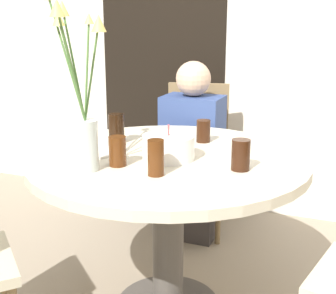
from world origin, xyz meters
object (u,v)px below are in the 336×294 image
at_px(side_plate, 95,152).
at_px(drink_glass_2, 116,129).
at_px(chair_far_back, 196,149).
at_px(flower_vase, 81,101).
at_px(drink_glass_3, 203,131).
at_px(drink_glass_4, 156,158).
at_px(person_woman, 192,157).
at_px(drink_glass_0, 117,151).
at_px(birthday_cake, 169,147).
at_px(drink_glass_1, 241,155).

bearing_deg(side_plate, drink_glass_2, 87.05).
height_order(chair_far_back, drink_glass_2, chair_far_back).
height_order(flower_vase, drink_glass_3, flower_vase).
relative_size(drink_glass_2, drink_glass_4, 1.01).
xyz_separation_m(chair_far_back, drink_glass_4, (0.23, -1.17, 0.29)).
bearing_deg(flower_vase, side_plate, 110.23).
bearing_deg(drink_glass_3, person_woman, 114.16).
xyz_separation_m(drink_glass_2, drink_glass_3, (0.37, 0.17, -0.02)).
bearing_deg(chair_far_back, drink_glass_4, -89.92).
distance_m(side_plate, drink_glass_0, 0.22).
bearing_deg(drink_glass_2, birthday_cake, -25.30).
bearing_deg(drink_glass_2, person_woman, 76.76).
xyz_separation_m(side_plate, drink_glass_3, (0.38, 0.36, 0.05)).
height_order(chair_far_back, birthday_cake, chair_far_back).
xyz_separation_m(chair_far_back, person_woman, (0.03, -0.16, -0.01)).
xyz_separation_m(drink_glass_1, drink_glass_2, (-0.63, 0.18, 0.01)).
bearing_deg(drink_glass_0, drink_glass_4, -15.66).
relative_size(flower_vase, drink_glass_3, 6.48).
height_order(drink_glass_0, drink_glass_3, drink_glass_0).
bearing_deg(chair_far_back, person_woman, -90.00).
bearing_deg(person_woman, birthday_cake, -78.19).
bearing_deg(person_woman, drink_glass_0, -89.08).
relative_size(birthday_cake, drink_glass_4, 1.59).
height_order(birthday_cake, drink_glass_0, birthday_cake).
height_order(birthday_cake, drink_glass_1, birthday_cake).
distance_m(birthday_cake, person_woman, 0.87).
distance_m(birthday_cake, drink_glass_0, 0.22).
relative_size(drink_glass_3, drink_glass_4, 0.77).
distance_m(chair_far_back, drink_glass_3, 0.74).
distance_m(chair_far_back, drink_glass_2, 0.87).
distance_m(drink_glass_1, drink_glass_4, 0.33).
xyz_separation_m(chair_far_back, drink_glass_3, (0.25, -0.64, 0.28)).
bearing_deg(chair_far_back, flower_vase, -103.67).
bearing_deg(side_plate, drink_glass_3, 43.20).
relative_size(flower_vase, drink_glass_1, 5.63).
xyz_separation_m(birthday_cake, drink_glass_3, (0.05, 0.32, 0.00)).
bearing_deg(drink_glass_4, drink_glass_0, 164.34).
bearing_deg(drink_glass_0, person_woman, 90.92).
xyz_separation_m(flower_vase, drink_glass_2, (-0.07, 0.40, -0.20)).
distance_m(chair_far_back, birthday_cake, 1.02).
bearing_deg(drink_glass_1, person_woman, 119.73).
height_order(drink_glass_3, drink_glass_4, drink_glass_4).
xyz_separation_m(side_plate, drink_glass_2, (0.01, 0.19, 0.06)).
distance_m(flower_vase, drink_glass_1, 0.63).
height_order(side_plate, drink_glass_4, drink_glass_4).
relative_size(flower_vase, drink_glass_4, 4.99).
distance_m(chair_far_back, drink_glass_0, 1.15).
xyz_separation_m(drink_glass_0, drink_glass_4, (0.19, -0.05, 0.01)).
bearing_deg(side_plate, person_woman, 79.01).
height_order(birthday_cake, flower_vase, flower_vase).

